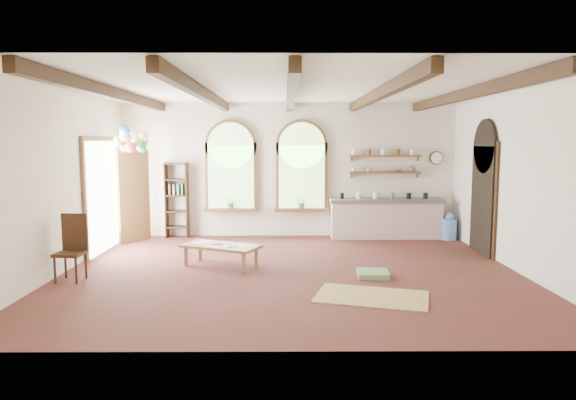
{
  "coord_description": "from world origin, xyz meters",
  "views": [
    {
      "loc": [
        -0.11,
        -8.91,
        2.3
      ],
      "look_at": [
        -0.05,
        0.6,
        1.21
      ],
      "focal_mm": 32.0,
      "sensor_mm": 36.0,
      "label": 1
    }
  ],
  "objects_px": {
    "side_chair": "(71,262)",
    "balloon_cluster": "(133,140)",
    "kitchen_counter": "(385,218)",
    "coffee_table": "(221,247)"
  },
  "relations": [
    {
      "from": "kitchen_counter",
      "to": "balloon_cluster",
      "type": "height_order",
      "value": "balloon_cluster"
    },
    {
      "from": "kitchen_counter",
      "to": "side_chair",
      "type": "relative_size",
      "value": 2.43
    },
    {
      "from": "side_chair",
      "to": "balloon_cluster",
      "type": "relative_size",
      "value": 0.96
    },
    {
      "from": "coffee_table",
      "to": "side_chair",
      "type": "relative_size",
      "value": 1.42
    },
    {
      "from": "balloon_cluster",
      "to": "side_chair",
      "type": "bearing_deg",
      "value": -94.79
    },
    {
      "from": "kitchen_counter",
      "to": "side_chair",
      "type": "xyz_separation_m",
      "value": [
        -5.95,
        -3.77,
        -0.16
      ]
    },
    {
      "from": "coffee_table",
      "to": "side_chair",
      "type": "height_order",
      "value": "side_chair"
    },
    {
      "from": "side_chair",
      "to": "balloon_cluster",
      "type": "bearing_deg",
      "value": 85.21
    },
    {
      "from": "coffee_table",
      "to": "balloon_cluster",
      "type": "bearing_deg",
      "value": 137.81
    },
    {
      "from": "kitchen_counter",
      "to": "coffee_table",
      "type": "distance_m",
      "value": 4.57
    }
  ]
}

